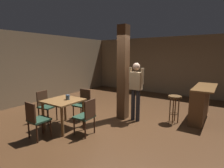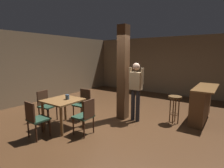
# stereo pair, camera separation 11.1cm
# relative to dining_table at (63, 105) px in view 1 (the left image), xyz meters

# --- Properties ---
(ground_plane) EXTENTS (10.80, 10.80, 0.00)m
(ground_plane) POSITION_rel_dining_table_xyz_m (0.96, 1.21, -0.63)
(ground_plane) COLOR #422816
(wall_back) EXTENTS (8.00, 0.10, 2.80)m
(wall_back) POSITION_rel_dining_table_xyz_m (0.96, 5.71, 0.77)
(wall_back) COLOR #756047
(wall_back) RESTS_ON ground_plane
(wall_left) EXTENTS (0.10, 9.00, 2.80)m
(wall_left) POSITION_rel_dining_table_xyz_m (-3.04, 1.21, 0.77)
(wall_left) COLOR #756047
(wall_left) RESTS_ON ground_plane
(pillar) EXTENTS (0.28, 0.28, 2.80)m
(pillar) POSITION_rel_dining_table_xyz_m (0.94, 1.52, 0.77)
(pillar) COLOR #4C301C
(pillar) RESTS_ON ground_plane
(dining_table) EXTENTS (0.88, 0.88, 0.77)m
(dining_table) POSITION_rel_dining_table_xyz_m (0.00, 0.00, 0.00)
(dining_table) COLOR brown
(dining_table) RESTS_ON ground_plane
(chair_south) EXTENTS (0.44, 0.44, 0.89)m
(chair_south) POSITION_rel_dining_table_xyz_m (-0.02, -0.80, -0.12)
(chair_south) COLOR #1E3828
(chair_south) RESTS_ON ground_plane
(chair_east) EXTENTS (0.43, 0.43, 0.89)m
(chair_east) POSITION_rel_dining_table_xyz_m (0.80, 0.02, -0.12)
(chair_east) COLOR #1E3828
(chair_east) RESTS_ON ground_plane
(chair_west) EXTENTS (0.47, 0.47, 0.89)m
(chair_west) POSITION_rel_dining_table_xyz_m (-0.82, 0.03, -0.12)
(chair_west) COLOR #1E3828
(chair_west) RESTS_ON ground_plane
(chair_north) EXTENTS (0.45, 0.45, 0.89)m
(chair_north) POSITION_rel_dining_table_xyz_m (-0.05, 0.80, -0.12)
(chair_north) COLOR #1E3828
(chair_north) RESTS_ON ground_plane
(napkin_cup) EXTENTS (0.11, 0.11, 0.13)m
(napkin_cup) POSITION_rel_dining_table_xyz_m (0.08, 0.09, 0.21)
(napkin_cup) COLOR #33475B
(napkin_cup) RESTS_ON dining_table
(standing_person) EXTENTS (0.47, 0.21, 1.72)m
(standing_person) POSITION_rel_dining_table_xyz_m (1.37, 1.54, 0.37)
(standing_person) COLOR tan
(standing_person) RESTS_ON ground_plane
(bar_counter) EXTENTS (0.56, 1.67, 1.02)m
(bar_counter) POSITION_rel_dining_table_xyz_m (2.94, 2.76, -0.11)
(bar_counter) COLOR brown
(bar_counter) RESTS_ON ground_plane
(bar_stool_near) EXTENTS (0.37, 0.37, 0.79)m
(bar_stool_near) POSITION_rel_dining_table_xyz_m (2.36, 2.02, -0.03)
(bar_stool_near) COLOR #4C3319
(bar_stool_near) RESTS_ON ground_plane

